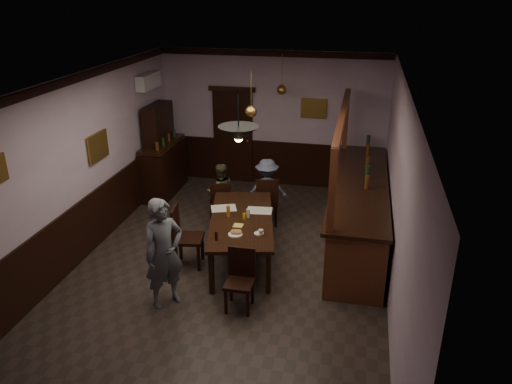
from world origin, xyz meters
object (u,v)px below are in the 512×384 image
(dining_table, at_px, (241,222))
(pendant_brass_far, at_px, (282,90))
(bar_counter, at_px, (358,209))
(pendant_brass_mid, at_px, (251,112))
(sideboard, at_px, (163,159))
(coffee_cup, at_px, (261,232))
(chair_far_left, at_px, (220,201))
(pendant_iron, at_px, (239,134))
(person_seated_right, at_px, (267,189))
(person_standing, at_px, (164,253))
(chair_side, at_px, (183,234))
(chair_far_right, at_px, (267,199))
(soda_can, at_px, (245,217))
(person_seated_left, at_px, (220,192))
(chair_near, at_px, (240,276))

(dining_table, xyz_separation_m, pendant_brass_far, (0.16, 2.85, 1.61))
(bar_counter, relative_size, pendant_brass_mid, 5.14)
(sideboard, bearing_deg, coffee_cup, -46.67)
(chair_far_left, height_order, pendant_iron, pendant_iron)
(chair_far_left, relative_size, person_seated_right, 0.72)
(coffee_cup, height_order, bar_counter, bar_counter)
(person_standing, distance_m, coffee_cup, 1.52)
(chair_side, xyz_separation_m, sideboard, (-1.48, 2.83, 0.22))
(chair_far_left, bearing_deg, chair_far_right, 167.96)
(chair_far_right, bearing_deg, person_standing, 59.68)
(chair_side, height_order, pendant_brass_far, pendant_brass_far)
(sideboard, distance_m, bar_counter, 4.41)
(chair_far_right, height_order, bar_counter, bar_counter)
(sideboard, bearing_deg, chair_far_left, -37.84)
(chair_far_right, height_order, soda_can, chair_far_right)
(person_seated_left, bearing_deg, chair_near, 81.97)
(chair_side, relative_size, bar_counter, 0.25)
(chair_side, relative_size, pendant_iron, 1.47)
(person_standing, relative_size, coffee_cup, 20.35)
(pendant_brass_mid, bearing_deg, sideboard, 146.62)
(person_standing, distance_m, pendant_brass_far, 4.63)
(person_standing, height_order, person_seated_right, person_standing)
(chair_side, height_order, person_seated_right, person_seated_right)
(chair_far_left, relative_size, bar_counter, 0.21)
(person_standing, bearing_deg, chair_near, -40.70)
(chair_far_right, bearing_deg, dining_table, 70.95)
(chair_far_left, height_order, pendant_brass_mid, pendant_brass_mid)
(pendant_brass_mid, height_order, pendant_brass_far, same)
(chair_near, xyz_separation_m, sideboard, (-2.64, 3.73, 0.30))
(chair_near, bearing_deg, chair_far_right, 92.18)
(dining_table, bearing_deg, chair_near, -77.10)
(chair_side, bearing_deg, soda_can, -79.04)
(person_standing, bearing_deg, sideboard, 63.45)
(person_seated_left, xyz_separation_m, bar_counter, (2.62, -0.31, 0.02))
(person_standing, xyz_separation_m, bar_counter, (2.62, 2.55, -0.22))
(chair_far_left, height_order, sideboard, sideboard)
(pendant_brass_far, bearing_deg, chair_side, -107.75)
(sideboard, height_order, pendant_iron, pendant_iron)
(bar_counter, bearing_deg, chair_far_left, 178.87)
(pendant_iron, xyz_separation_m, pendant_brass_far, (-0.01, 3.63, -0.10))
(sideboard, bearing_deg, chair_near, -54.69)
(chair_side, distance_m, person_standing, 1.09)
(person_standing, height_order, bar_counter, bar_counter)
(person_seated_left, xyz_separation_m, pendant_brass_mid, (0.73, -0.50, 1.73))
(chair_far_right, xyz_separation_m, sideboard, (-2.52, 1.10, 0.26))
(chair_far_left, xyz_separation_m, pendant_brass_far, (0.86, 1.69, 1.81))
(chair_far_right, relative_size, soda_can, 8.04)
(sideboard, xyz_separation_m, pendant_iron, (2.52, -3.22, 1.61))
(dining_table, relative_size, chair_far_right, 2.45)
(dining_table, relative_size, coffee_cup, 29.53)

